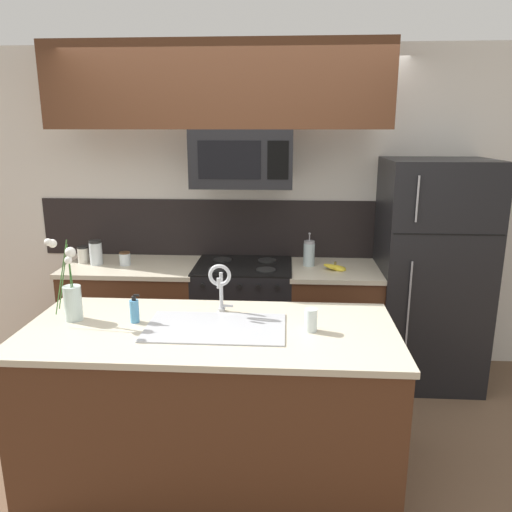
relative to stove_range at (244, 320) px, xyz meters
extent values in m
plane|color=brown|center=(0.00, -0.90, -0.46)|extent=(10.00, 10.00, 0.00)
cube|color=silver|center=(0.30, 0.38, 0.84)|extent=(5.20, 0.10, 2.60)
cube|color=black|center=(0.00, 0.32, 0.69)|extent=(3.48, 0.01, 0.48)
cube|color=#4C2B19|center=(-0.89, 0.00, -0.02)|extent=(1.02, 0.62, 0.88)
cube|color=beige|center=(-0.89, 0.00, 0.43)|extent=(1.05, 0.65, 0.03)
cube|color=#4C2B19|center=(0.72, 0.00, -0.02)|extent=(0.68, 0.62, 0.88)
cube|color=beige|center=(0.72, 0.00, 0.43)|extent=(0.71, 0.65, 0.03)
cube|color=black|center=(0.00, 0.00, -0.01)|extent=(0.76, 0.62, 0.91)
cube|color=black|center=(0.00, 0.00, 0.45)|extent=(0.76, 0.62, 0.01)
cylinder|color=black|center=(-0.18, -0.14, 0.46)|extent=(0.15, 0.15, 0.01)
cylinder|color=black|center=(0.18, -0.14, 0.46)|extent=(0.15, 0.15, 0.01)
cylinder|color=black|center=(-0.18, 0.14, 0.46)|extent=(0.15, 0.15, 0.01)
cylinder|color=black|center=(0.18, 0.14, 0.46)|extent=(0.15, 0.15, 0.01)
cylinder|color=black|center=(-0.27, -0.32, 0.39)|extent=(0.03, 0.02, 0.03)
cylinder|color=black|center=(-0.14, -0.32, 0.39)|extent=(0.03, 0.02, 0.03)
cylinder|color=black|center=(0.00, -0.32, 0.39)|extent=(0.03, 0.02, 0.03)
cylinder|color=black|center=(0.14, -0.32, 0.39)|extent=(0.03, 0.02, 0.03)
cylinder|color=black|center=(0.27, -0.32, 0.39)|extent=(0.03, 0.02, 0.03)
cube|color=black|center=(0.00, -0.02, 1.29)|extent=(0.74, 0.40, 0.42)
cube|color=black|center=(-0.07, -0.22, 1.29)|extent=(0.45, 0.00, 0.27)
cube|color=black|center=(0.27, -0.22, 1.29)|extent=(0.15, 0.00, 0.27)
cube|color=#4C2B19|center=(-0.17, -0.05, 1.80)|extent=(2.46, 0.34, 0.60)
cube|color=black|center=(1.45, 0.02, 0.41)|extent=(0.78, 0.72, 1.75)
cube|color=black|center=(1.45, -0.34, 0.80)|extent=(0.75, 0.00, 0.01)
cylinder|color=#99999E|center=(1.21, -0.36, 1.04)|extent=(0.01, 0.01, 0.31)
cylinder|color=#99999E|center=(1.21, -0.36, 0.27)|extent=(0.01, 0.01, 0.66)
cylinder|color=silver|center=(-1.30, 0.03, 0.51)|extent=(0.09, 0.09, 0.12)
cylinder|color=black|center=(-1.30, 0.03, 0.58)|extent=(0.09, 0.09, 0.01)
cylinder|color=silver|center=(-1.18, -0.01, 0.54)|extent=(0.10, 0.10, 0.18)
cylinder|color=black|center=(-1.18, -0.01, 0.63)|extent=(0.10, 0.10, 0.02)
cylinder|color=silver|center=(-0.94, -0.02, 0.50)|extent=(0.09, 0.09, 0.10)
cylinder|color=#4C331E|center=(-0.94, -0.02, 0.55)|extent=(0.09, 0.09, 0.01)
ellipsoid|color=yellow|center=(0.70, -0.07, 0.47)|extent=(0.17, 0.12, 0.06)
ellipsoid|color=yellow|center=(0.71, -0.05, 0.47)|extent=(0.18, 0.08, 0.06)
ellipsoid|color=yellow|center=(0.71, -0.07, 0.47)|extent=(0.18, 0.04, 0.07)
ellipsoid|color=yellow|center=(0.72, -0.05, 0.47)|extent=(0.18, 0.09, 0.07)
ellipsoid|color=yellow|center=(0.72, -0.07, 0.47)|extent=(0.17, 0.12, 0.07)
cylinder|color=brown|center=(0.71, -0.06, 0.50)|extent=(0.02, 0.02, 0.03)
cylinder|color=silver|center=(0.52, 0.06, 0.54)|extent=(0.09, 0.09, 0.18)
cylinder|color=#A3A3AA|center=(0.52, 0.06, 0.64)|extent=(0.08, 0.08, 0.02)
cylinder|color=#A3A3AA|center=(0.52, 0.06, 0.67)|extent=(0.01, 0.01, 0.05)
sphere|color=#A3A3AA|center=(0.52, 0.06, 0.71)|extent=(0.02, 0.02, 0.02)
cube|color=#4C2B19|center=(-0.08, -1.25, -0.02)|extent=(2.02, 0.87, 0.88)
cube|color=beige|center=(-0.08, -1.25, 0.43)|extent=(2.05, 0.90, 0.03)
cube|color=#ADAFB5|center=(-0.04, -1.25, 0.45)|extent=(0.76, 0.44, 0.01)
cube|color=#ADAFB5|center=(-0.22, -1.25, 0.37)|extent=(0.30, 0.33, 0.15)
cube|color=#ADAFB5|center=(0.13, -1.25, 0.37)|extent=(0.30, 0.33, 0.15)
cylinder|color=#B7BABF|center=(-0.04, -0.99, 0.46)|extent=(0.04, 0.04, 0.02)
cylinder|color=#B7BABF|center=(-0.04, -0.99, 0.58)|extent=(0.02, 0.02, 0.22)
torus|color=#B7BABF|center=(-0.04, -1.04, 0.69)|extent=(0.13, 0.02, 0.13)
cylinder|color=#B7BABF|center=(-0.04, -1.10, 0.66)|extent=(0.02, 0.02, 0.06)
cube|color=#B7BABF|center=(-0.01, -0.99, 0.48)|extent=(0.07, 0.01, 0.01)
cylinder|color=#4C93C6|center=(-0.51, -1.19, 0.51)|extent=(0.05, 0.05, 0.13)
cylinder|color=black|center=(-0.51, -1.19, 0.59)|extent=(0.02, 0.02, 0.02)
cube|color=black|center=(-0.49, -1.19, 0.61)|extent=(0.03, 0.01, 0.01)
cylinder|color=silver|center=(0.47, -1.26, 0.51)|extent=(0.07, 0.07, 0.13)
cylinder|color=silver|center=(-0.86, -1.18, 0.55)|extent=(0.10, 0.10, 0.20)
cylinder|color=silver|center=(-0.86, -1.18, 0.48)|extent=(0.09, 0.09, 0.06)
cylinder|color=#386B2D|center=(-0.85, -1.19, 0.68)|extent=(0.03, 0.02, 0.34)
sphere|color=white|center=(-0.84, -1.19, 0.85)|extent=(0.06, 0.06, 0.06)
cylinder|color=#386B2D|center=(-0.91, -1.18, 0.70)|extent=(0.09, 0.01, 0.38)
sphere|color=white|center=(-0.95, -1.18, 0.89)|extent=(0.05, 0.05, 0.05)
cylinder|color=#386B2D|center=(-0.89, -1.23, 0.72)|extent=(0.06, 0.10, 0.40)
sphere|color=white|center=(-0.92, -1.28, 0.92)|extent=(0.04, 0.04, 0.04)
cylinder|color=#386B2D|center=(-0.86, -1.20, 0.66)|extent=(0.02, 0.05, 0.30)
sphere|color=white|center=(-0.85, -1.22, 0.81)|extent=(0.04, 0.04, 0.04)
camera|label=1|loc=(0.34, -3.77, 1.51)|focal=35.00mm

